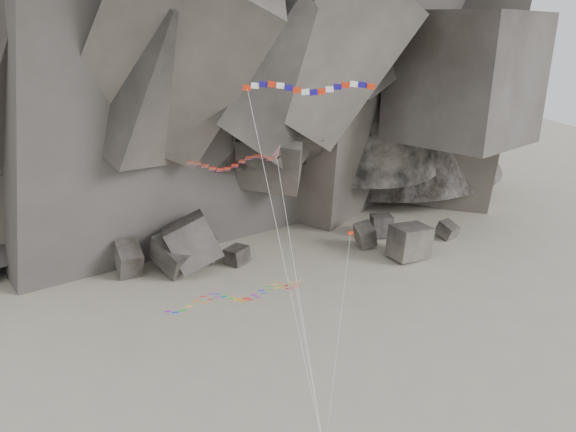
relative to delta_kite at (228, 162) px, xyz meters
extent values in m
plane|color=gray|center=(5.65, -6.24, -24.24)|extent=(260.00, 260.00, 0.00)
cube|color=#47423F|center=(31.82, 32.48, -22.36)|extent=(4.20, 4.17, 3.95)
cube|color=#47423F|center=(-2.15, 26.45, -20.77)|extent=(8.89, 7.71, 9.88)
cube|color=#47423F|center=(4.82, 27.60, -22.96)|extent=(4.62, 4.44, 2.85)
cube|color=#47423F|center=(26.98, 28.19, -22.53)|extent=(3.70, 4.30, 4.76)
cube|color=#47423F|center=(-1.08, 29.63, -22.29)|extent=(6.65, 5.89, 5.64)
cube|color=#47423F|center=(-11.80, 27.19, -22.13)|extent=(4.77, 6.33, 5.78)
cube|color=#47423F|center=(32.44, 22.55, -21.61)|extent=(7.46, 6.01, 5.76)
cube|color=#47423F|center=(42.71, 28.47, -23.04)|extent=(3.96, 4.45, 3.33)
cube|color=#47423F|center=(-5.02, 26.03, -22.05)|extent=(7.61, 8.67, 7.00)
cylinder|color=silver|center=(4.96, -8.69, -10.92)|extent=(0.35, 16.47, 23.22)
cube|color=red|center=(1.58, -2.71, 7.58)|extent=(0.82, 0.65, 0.48)
cube|color=white|center=(2.30, -2.93, 7.77)|extent=(0.85, 0.66, 0.53)
cube|color=navy|center=(3.02, -3.20, 7.90)|extent=(0.87, 0.66, 0.57)
cube|color=red|center=(3.74, -3.48, 7.92)|extent=(0.87, 0.66, 0.57)
cube|color=white|center=(4.46, -3.78, 7.81)|extent=(0.86, 0.66, 0.54)
cube|color=navy|center=(5.18, -4.05, 7.63)|extent=(0.83, 0.65, 0.49)
cube|color=red|center=(5.90, -4.28, 7.42)|extent=(0.84, 0.66, 0.52)
cube|color=white|center=(6.62, -4.47, 7.27)|extent=(0.87, 0.66, 0.56)
cube|color=navy|center=(7.34, -4.61, 7.23)|extent=(0.87, 0.66, 0.57)
cube|color=red|center=(8.06, -4.71, 7.31)|extent=(0.86, 0.66, 0.55)
cube|color=white|center=(8.78, -4.81, 7.48)|extent=(0.83, 0.65, 0.50)
cube|color=navy|center=(9.50, -4.92, 7.69)|extent=(0.84, 0.65, 0.51)
cube|color=red|center=(10.22, -5.07, 7.85)|extent=(0.86, 0.66, 0.55)
cube|color=white|center=(10.94, -5.26, 7.93)|extent=(0.87, 0.66, 0.57)
cube|color=navy|center=(11.66, -5.50, 7.88)|extent=(0.87, 0.66, 0.56)
cube|color=red|center=(12.38, -5.78, 7.72)|extent=(0.84, 0.66, 0.52)
cylinder|color=silver|center=(3.35, -9.91, -7.47)|extent=(3.57, 14.04, 30.12)
cube|color=yellow|center=(6.32, -2.33, -13.10)|extent=(1.46, 0.53, 0.79)
cube|color=#0CB219|center=(6.32, -2.52, -13.40)|extent=(1.22, 0.38, 0.54)
cylinder|color=silver|center=(5.72, -9.62, -17.81)|extent=(1.23, 14.61, 9.45)
cube|color=red|center=(11.66, -4.20, -7.12)|extent=(0.59, 0.05, 0.38)
cube|color=navy|center=(11.46, -4.19, -7.12)|extent=(0.22, 0.05, 0.39)
cylinder|color=silver|center=(8.39, -10.56, -14.82)|extent=(6.56, 12.73, 15.42)
camera|label=1|loc=(-7.75, -53.74, 14.49)|focal=35.00mm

